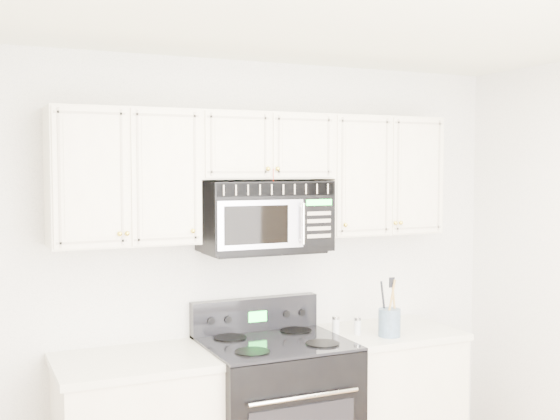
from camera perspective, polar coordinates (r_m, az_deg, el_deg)
room at (r=2.88m, az=10.96°, el=-9.59°), size 3.51×3.51×2.61m
base_cabinet_right at (r=4.70m, az=8.51°, el=-15.46°), size 0.86×0.65×0.92m
range at (r=4.29m, az=-0.40°, el=-16.45°), size 0.82×0.75×1.14m
upper_cabinets at (r=4.20m, az=-1.62°, el=3.29°), size 2.44×0.37×0.75m
microwave at (r=4.19m, az=-1.25°, el=-0.48°), size 0.75×0.43×0.42m
utensil_crock at (r=4.37m, az=8.88°, el=-8.97°), size 0.13×0.13×0.36m
shaker_salt at (r=4.39m, az=4.56°, el=-9.31°), size 0.05×0.05×0.11m
shaker_pepper at (r=4.39m, az=6.31°, el=-9.35°), size 0.04×0.04×0.11m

